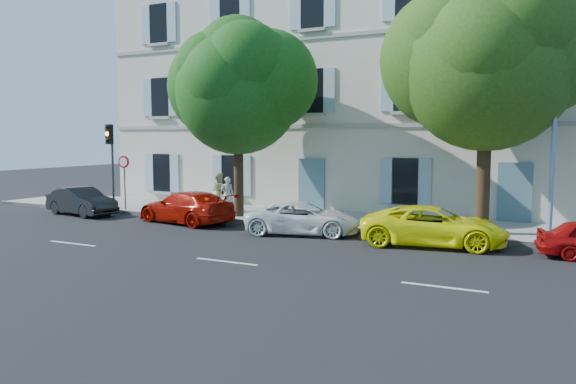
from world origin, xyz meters
The scene contains 15 objects.
ground centered at (0.00, 0.00, 0.00)m, with size 90.00×90.00×0.00m, color black.
sidewalk centered at (0.00, 4.45, 0.07)m, with size 36.00×4.50×0.15m, color #A09E96.
kerb centered at (0.00, 2.28, 0.08)m, with size 36.00×0.16×0.16m, color #9E998E.
building centered at (0.00, 10.20, 6.00)m, with size 28.00×7.00×12.00m, color beige.
car_dark_sedan centered at (-11.00, 1.08, 0.62)m, with size 1.32×3.77×1.24m, color black.
car_red_coupe centered at (-5.38, 1.29, 0.65)m, with size 1.83×4.50×1.31m, color #A21004.
car_white_coupe centered at (-0.01, 1.06, 0.58)m, with size 1.91×4.15×1.15m, color white.
car_yellow_supercar centered at (4.67, 0.99, 0.64)m, with size 2.13×4.61×1.28m, color #FFFE0A.
tree_left centered at (-3.99, 3.11, 5.35)m, with size 5.21×5.21×8.07m.
tree_right centered at (5.84, 3.22, 5.89)m, with size 5.81×5.81×8.95m.
traffic_light centered at (-10.68, 2.62, 3.00)m, with size 0.34×0.44×3.93m.
road_sign centered at (-9.90, 2.65, 1.94)m, with size 0.58×0.11×2.49m.
street_lamp centered at (8.00, 2.59, 4.27)m, with size 0.40×1.56×7.27m.
pedestrian_a centered at (-5.15, 4.01, 0.94)m, with size 0.58×0.38×1.58m, color silver.
pedestrian_b centered at (-5.63, 4.11, 1.02)m, with size 0.85×0.66×1.74m, color #C4BE7D.
Camera 1 is at (8.51, -17.05, 3.48)m, focal length 35.00 mm.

